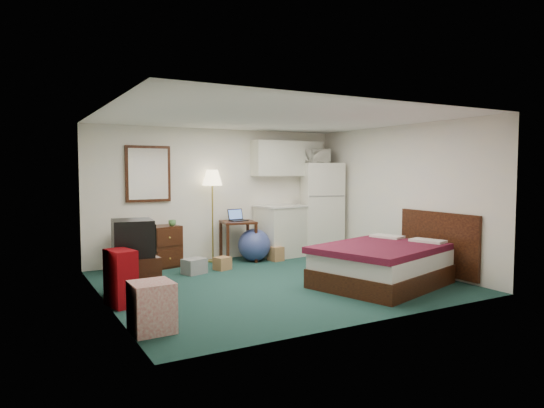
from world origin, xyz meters
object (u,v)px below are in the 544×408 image
floor_lamp (213,216)px  fridge (321,208)px  kitchen_counter (282,231)px  suitcase (121,278)px  tv_stand (136,276)px  desk (238,241)px  dresser (149,248)px  bed (382,265)px

floor_lamp → fridge: size_ratio=0.93×
kitchen_counter → suitcase: 4.15m
fridge → suitcase: (-4.48, -2.03, -0.57)m
floor_lamp → kitchen_counter: size_ratio=1.75×
floor_lamp → tv_stand: bearing=-136.0°
suitcase → floor_lamp: bearing=33.4°
floor_lamp → desk: floor_lamp is taller
desk → tv_stand: desk is taller
dresser → suitcase: (-0.92, -2.13, -0.01)m
fridge → suitcase: size_ratio=2.59×
fridge → tv_stand: fridge is taller
floor_lamp → fridge: fridge is taller
floor_lamp → suitcase: size_ratio=2.40×
fridge → suitcase: fridge is taller
dresser → suitcase: 2.32m
tv_stand → suitcase: (-0.29, -0.45, 0.09)m
dresser → tv_stand: bearing=-123.9°
fridge → bed: (-0.85, -2.79, -0.63)m
kitchen_counter → fridge: 1.01m
floor_lamp → tv_stand: (-1.86, -1.80, -0.59)m
suitcase → kitchen_counter: bearing=17.8°
floor_lamp → bed: floor_lamp is taller
desk → suitcase: (-2.59, -2.04, -0.02)m
tv_stand → bed: bearing=-23.0°
bed → suitcase: suitcase is taller
floor_lamp → bed: 3.39m
suitcase → desk: bearing=25.6°
fridge → bed: 2.99m
dresser → desk: desk is taller
fridge → tv_stand: (-4.19, -1.59, -0.66)m
floor_lamp → bed: (1.47, -3.00, -0.56)m
floor_lamp → kitchen_counter: bearing=-5.6°
desk → tv_stand: (-2.29, -1.59, -0.11)m
desk → kitchen_counter: (0.99, 0.06, 0.11)m
tv_stand → fridge: bearing=17.6°
floor_lamp → kitchen_counter: (1.42, -0.14, -0.37)m
kitchen_counter → fridge: size_ratio=0.53×
desk → kitchen_counter: size_ratio=0.77×
dresser → kitchen_counter: size_ratio=1.09×
bed → tv_stand: bearing=143.3°
bed → dresser: bearing=116.3°
dresser → fridge: 3.61m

